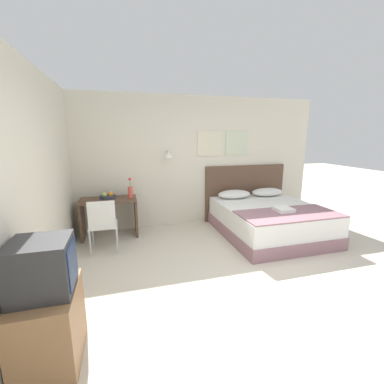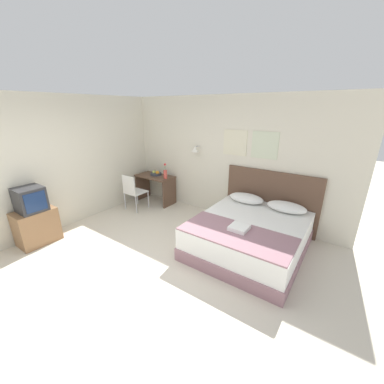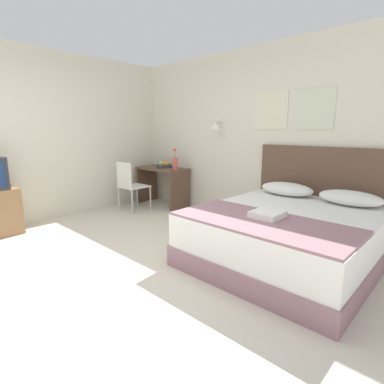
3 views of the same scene
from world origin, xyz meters
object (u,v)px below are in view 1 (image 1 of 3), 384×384
at_px(desk_chair, 103,222).
at_px(folded_towel_near_foot, 284,209).
at_px(bed, 269,220).
at_px(throw_blanket, 289,214).
at_px(tv_stand, 50,327).
at_px(headboard, 245,192).
at_px(desk, 109,211).
at_px(flower_vase, 130,191).
at_px(pillow_left, 234,194).
at_px(television, 42,267).
at_px(fruit_bowl, 108,196).
at_px(pillow_right, 267,192).

bearing_deg(desk_chair, folded_towel_near_foot, -8.90).
bearing_deg(bed, throw_blanket, -90.00).
bearing_deg(tv_stand, headboard, 42.62).
relative_size(bed, desk, 1.99).
bearing_deg(folded_towel_near_foot, desk_chair, 171.10).
distance_m(throw_blanket, desk, 3.20).
bearing_deg(throw_blanket, flower_vase, 153.15).
bearing_deg(pillow_left, television, -136.53).
bearing_deg(desk, fruit_bowl, 99.29).
height_order(pillow_right, television, television).
bearing_deg(desk, television, -97.94).
bearing_deg(folded_towel_near_foot, bed, 88.03).
distance_m(desk_chair, fruit_bowl, 0.81).
bearing_deg(pillow_left, desk_chair, -164.64).
xyz_separation_m(throw_blanket, television, (-3.30, -1.44, 0.28)).
relative_size(desk, desk_chair, 1.13).
distance_m(pillow_left, flower_vase, 2.14).
bearing_deg(flower_vase, throw_blanket, -26.85).
xyz_separation_m(pillow_left, fruit_bowl, (-2.53, 0.05, 0.11)).
height_order(desk_chair, fruit_bowl, desk_chair).
bearing_deg(desk, headboard, 5.63).
bearing_deg(flower_vase, pillow_left, 1.21).
relative_size(headboard, flower_vase, 4.88).
bearing_deg(fruit_bowl, headboard, 4.56).
height_order(pillow_left, desk_chair, desk_chair).
bearing_deg(pillow_right, folded_towel_near_foot, -109.09).
relative_size(headboard, throw_blanket, 1.10).
bearing_deg(television, desk_chair, 81.40).
distance_m(headboard, throw_blanket, 1.60).
bearing_deg(desk, desk_chair, -96.02).
bearing_deg(folded_towel_near_foot, television, -154.37).
distance_m(bed, pillow_right, 0.92).
distance_m(pillow_right, throw_blanket, 1.38).
height_order(pillow_right, desk, pillow_right).
distance_m(headboard, folded_towel_near_foot, 1.46).
xyz_separation_m(headboard, flower_vase, (-2.52, -0.33, 0.25)).
height_order(headboard, tv_stand, headboard).
relative_size(bed, folded_towel_near_foot, 6.85).
distance_m(folded_towel_near_foot, flower_vase, 2.76).
bearing_deg(fruit_bowl, pillow_left, -1.13).
height_order(pillow_right, throw_blanket, pillow_right).
height_order(desk, desk_chair, desk_chair).
bearing_deg(pillow_left, desk, -179.91).
distance_m(folded_towel_near_foot, desk, 3.14).
bearing_deg(desk_chair, flower_vase, 54.63).
xyz_separation_m(folded_towel_near_foot, flower_vase, (-2.50, 1.14, 0.23)).
xyz_separation_m(pillow_right, flower_vase, (-2.91, -0.05, 0.20)).
bearing_deg(headboard, folded_towel_near_foot, -90.59).
bearing_deg(throw_blanket, television, -156.47).
distance_m(pillow_right, desk, 3.32).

